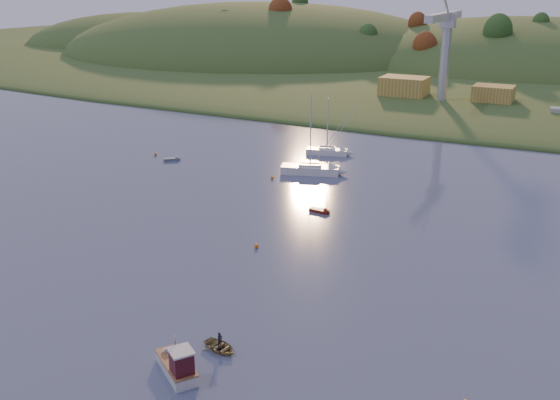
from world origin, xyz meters
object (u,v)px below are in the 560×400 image
at_px(canoe, 220,347).
at_px(sailboat_far, 327,151).
at_px(fishing_boat, 175,361).
at_px(sailboat_near, 310,169).
at_px(red_tender, 323,211).
at_px(grey_dinghy, 175,159).

bearing_deg(canoe, sailboat_far, 28.98).
distance_m(fishing_boat, sailboat_near, 55.15).
xyz_separation_m(canoe, red_tender, (-5.30, 34.01, -0.11)).
distance_m(sailboat_near, red_tender, 18.08).
xyz_separation_m(fishing_boat, sailboat_near, (-12.63, 53.69, -0.02)).
distance_m(sailboat_far, grey_dinghy, 26.77).
distance_m(sailboat_far, canoe, 64.13).
xyz_separation_m(canoe, grey_dinghy, (-38.31, 46.35, -0.10)).
bearing_deg(canoe, fishing_boat, 171.57).
bearing_deg(canoe, grey_dinghy, 53.59).
relative_size(canoe, grey_dinghy, 1.07).
xyz_separation_m(sailboat_near, canoe, (14.29, -49.68, -0.48)).
height_order(canoe, red_tender, red_tender).
height_order(fishing_boat, sailboat_near, sailboat_near).
relative_size(red_tender, grey_dinghy, 1.09).
relative_size(sailboat_near, red_tender, 3.96).
height_order(canoe, grey_dinghy, grey_dinghy).
xyz_separation_m(sailboat_far, grey_dinghy, (-21.75, -15.60, -0.44)).
distance_m(fishing_boat, grey_dinghy, 62.29).
relative_size(sailboat_far, canoe, 3.16).
relative_size(fishing_boat, grey_dinghy, 1.98).
distance_m(fishing_boat, red_tender, 38.19).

